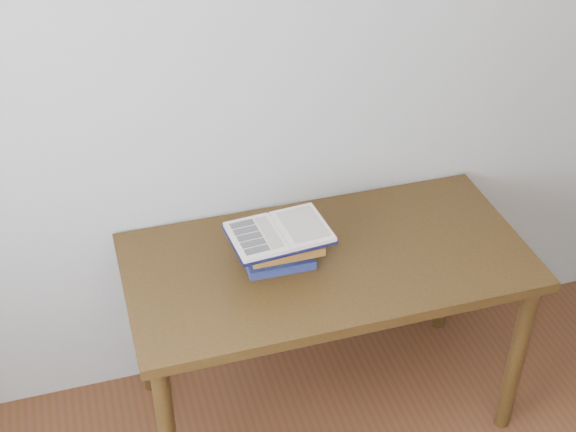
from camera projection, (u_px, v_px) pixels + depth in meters
name	position (u px, v px, depth m)	size (l,w,h in m)	color
desk	(327.00, 279.00, 2.84)	(1.40, 0.70, 0.75)	#412C10
book_stack	(280.00, 247.00, 2.73)	(0.26, 0.18, 0.12)	#172046
open_book	(279.00, 233.00, 2.68)	(0.35, 0.26, 0.03)	black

